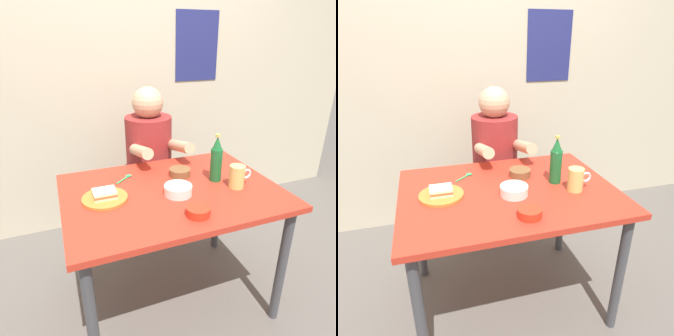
{
  "view_description": "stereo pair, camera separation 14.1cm",
  "coord_description": "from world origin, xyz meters",
  "views": [
    {
      "loc": [
        -0.52,
        -1.28,
        1.46
      ],
      "look_at": [
        0.0,
        0.05,
        0.84
      ],
      "focal_mm": 32.22,
      "sensor_mm": 36.0,
      "label": 1
    },
    {
      "loc": [
        -0.38,
        -1.33,
        1.46
      ],
      "look_at": [
        0.0,
        0.05,
        0.84
      ],
      "focal_mm": 32.22,
      "sensor_mm": 36.0,
      "label": 2
    }
  ],
  "objects": [
    {
      "name": "sandwich",
      "position": [
        -0.34,
        0.02,
        0.77
      ],
      "size": [
        0.11,
        0.09,
        0.04
      ],
      "color": "beige",
      "rests_on": "plate_orange"
    },
    {
      "name": "spoon",
      "position": [
        -0.19,
        0.21,
        0.75
      ],
      "size": [
        0.1,
        0.09,
        0.01
      ],
      "color": "#26A559",
      "rests_on": "dining_table"
    },
    {
      "name": "stool",
      "position": [
        0.08,
        0.63,
        0.35
      ],
      "size": [
        0.34,
        0.34,
        0.45
      ],
      "color": "#4C4C51",
      "rests_on": "ground"
    },
    {
      "name": "person_seated",
      "position": [
        0.08,
        0.62,
        0.77
      ],
      "size": [
        0.33,
        0.56,
        0.72
      ],
      "color": "maroon",
      "rests_on": "stool"
    },
    {
      "name": "ground_plane",
      "position": [
        0.0,
        0.0,
        0.0
      ],
      "size": [
        6.0,
        6.0,
        0.0
      ],
      "primitive_type": "plane",
      "color": "#59544F"
    },
    {
      "name": "sauce_bowl_chili",
      "position": [
        0.02,
        -0.27,
        0.76
      ],
      "size": [
        0.11,
        0.11,
        0.04
      ],
      "color": "red",
      "rests_on": "dining_table"
    },
    {
      "name": "beer_bottle",
      "position": [
        0.27,
        0.02,
        0.86
      ],
      "size": [
        0.06,
        0.06,
        0.26
      ],
      "color": "#19602D",
      "rests_on": "dining_table"
    },
    {
      "name": "plate_orange",
      "position": [
        -0.34,
        0.02,
        0.75
      ],
      "size": [
        0.22,
        0.22,
        0.01
      ],
      "primitive_type": "cylinder",
      "color": "orange",
      "rests_on": "dining_table"
    },
    {
      "name": "wall_back",
      "position": [
        0.0,
        1.05,
        1.3
      ],
      "size": [
        4.4,
        0.09,
        2.6
      ],
      "color": "#BCB299",
      "rests_on": "ground"
    },
    {
      "name": "condiment_bowl_brown",
      "position": [
        0.11,
        0.14,
        0.76
      ],
      "size": [
        0.12,
        0.12,
        0.04
      ],
      "color": "brown",
      "rests_on": "dining_table"
    },
    {
      "name": "dining_table",
      "position": [
        0.0,
        0.0,
        0.65
      ],
      "size": [
        1.1,
        0.8,
        0.74
      ],
      "color": "#B72D1E",
      "rests_on": "ground"
    },
    {
      "name": "rice_bowl_white",
      "position": [
        0.01,
        -0.06,
        0.77
      ],
      "size": [
        0.14,
        0.14,
        0.05
      ],
      "color": "silver",
      "rests_on": "dining_table"
    },
    {
      "name": "beer_mug",
      "position": [
        0.33,
        -0.1,
        0.8
      ],
      "size": [
        0.13,
        0.08,
        0.12
      ],
      "color": "#D1BC66",
      "rests_on": "dining_table"
    }
  ]
}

